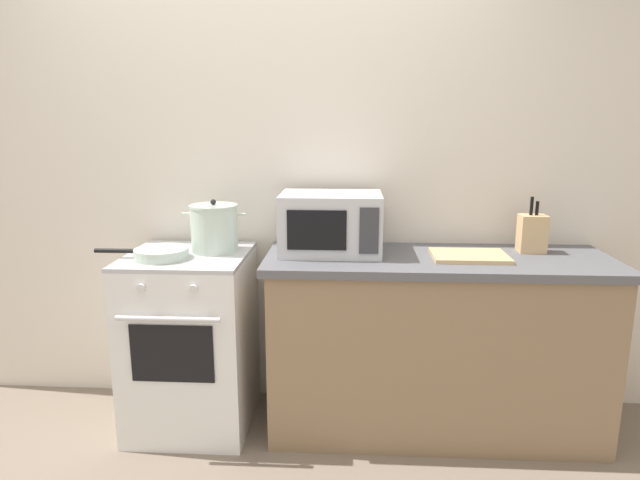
{
  "coord_description": "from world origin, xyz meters",
  "views": [
    {
      "loc": [
        0.47,
        -2.01,
        1.58
      ],
      "look_at": [
        0.32,
        0.6,
        1.0
      ],
      "focal_mm": 30.73,
      "sensor_mm": 36.0,
      "label": 1
    }
  ],
  "objects_px": {
    "frying_pan": "(160,253)",
    "microwave": "(331,223)",
    "stove": "(191,340)",
    "stock_pot": "(214,228)",
    "cutting_board": "(469,256)",
    "knife_block": "(532,233)"
  },
  "relations": [
    {
      "from": "stove",
      "to": "microwave",
      "type": "xyz_separation_m",
      "value": [
        0.72,
        0.08,
        0.61
      ]
    },
    {
      "from": "stove",
      "to": "stock_pot",
      "type": "xyz_separation_m",
      "value": [
        0.13,
        0.07,
        0.58
      ]
    },
    {
      "from": "microwave",
      "to": "knife_block",
      "type": "relative_size",
      "value": 1.77
    },
    {
      "from": "stove",
      "to": "knife_block",
      "type": "xyz_separation_m",
      "value": [
        1.73,
        0.14,
        0.56
      ]
    },
    {
      "from": "stove",
      "to": "frying_pan",
      "type": "xyz_separation_m",
      "value": [
        -0.1,
        -0.09,
        0.48
      ]
    },
    {
      "from": "stove",
      "to": "knife_block",
      "type": "height_order",
      "value": "knife_block"
    },
    {
      "from": "cutting_board",
      "to": "frying_pan",
      "type": "bearing_deg",
      "value": -176.33
    },
    {
      "from": "stove",
      "to": "cutting_board",
      "type": "bearing_deg",
      "value": 0.05
    },
    {
      "from": "frying_pan",
      "to": "stock_pot",
      "type": "bearing_deg",
      "value": 35.32
    },
    {
      "from": "frying_pan",
      "to": "microwave",
      "type": "bearing_deg",
      "value": 11.98
    },
    {
      "from": "cutting_board",
      "to": "knife_block",
      "type": "xyz_separation_m",
      "value": [
        0.34,
        0.14,
        0.09
      ]
    },
    {
      "from": "stock_pot",
      "to": "stove",
      "type": "bearing_deg",
      "value": -152.24
    },
    {
      "from": "frying_pan",
      "to": "knife_block",
      "type": "distance_m",
      "value": 1.85
    },
    {
      "from": "stove",
      "to": "stock_pot",
      "type": "bearing_deg",
      "value": 27.76
    },
    {
      "from": "stove",
      "to": "frying_pan",
      "type": "bearing_deg",
      "value": -136.76
    },
    {
      "from": "stove",
      "to": "cutting_board",
      "type": "relative_size",
      "value": 2.56
    },
    {
      "from": "microwave",
      "to": "cutting_board",
      "type": "relative_size",
      "value": 1.39
    },
    {
      "from": "stock_pot",
      "to": "microwave",
      "type": "distance_m",
      "value": 0.59
    },
    {
      "from": "microwave",
      "to": "stock_pot",
      "type": "bearing_deg",
      "value": -178.86
    },
    {
      "from": "stove",
      "to": "frying_pan",
      "type": "distance_m",
      "value": 0.5
    },
    {
      "from": "stock_pot",
      "to": "frying_pan",
      "type": "xyz_separation_m",
      "value": [
        -0.23,
        -0.16,
        -0.09
      ]
    },
    {
      "from": "frying_pan",
      "to": "cutting_board",
      "type": "xyz_separation_m",
      "value": [
        1.5,
        0.1,
        -0.02
      ]
    }
  ]
}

